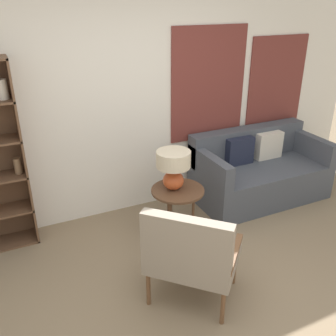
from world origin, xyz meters
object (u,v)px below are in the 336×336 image
at_px(armchair, 190,253).
at_px(side_table, 178,194).
at_px(table_lamp, 173,166).
at_px(couch, 258,172).

relative_size(armchair, side_table, 1.63).
height_order(armchair, table_lamp, table_lamp).
bearing_deg(side_table, couch, 14.42).
relative_size(armchair, table_lamp, 2.16).
relative_size(side_table, table_lamp, 1.32).
xyz_separation_m(armchair, couch, (1.67, 1.28, -0.18)).
bearing_deg(armchair, side_table, 68.82).
bearing_deg(couch, armchair, -142.52).
height_order(side_table, table_lamp, table_lamp).
bearing_deg(side_table, table_lamp, 134.33).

